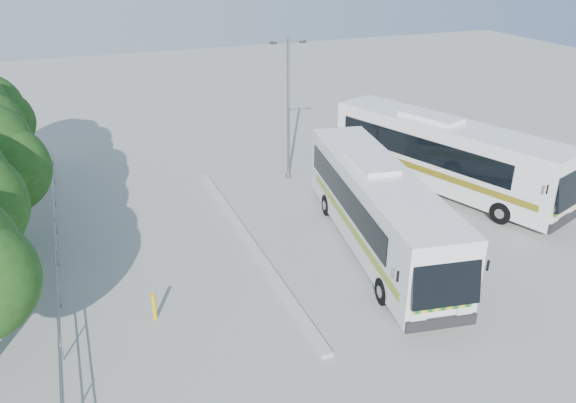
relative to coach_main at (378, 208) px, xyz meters
name	(u,v)px	position (x,y,z in m)	size (l,w,h in m)	color
ground	(316,254)	(-2.59, 0.40, -1.88)	(100.00, 100.00, 0.00)	gray
kerb_divider	(249,241)	(-4.89, 2.40, -1.81)	(0.40, 16.00, 0.15)	#B2B2AD
railing	(55,239)	(-12.59, 4.40, -1.14)	(0.06, 22.00, 1.00)	gray
coach_main	(378,208)	(0.00, 0.00, 0.00)	(4.52, 12.62, 3.44)	silver
coach_adjacent	(445,154)	(6.28, 4.12, 0.09)	(6.67, 13.12, 3.61)	white
lamppost	(288,104)	(-0.59, 8.54, 2.27)	(1.84, 0.46, 7.53)	gray
bollard	(154,306)	(-9.56, -1.55, -1.37)	(0.14, 0.14, 1.03)	gold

